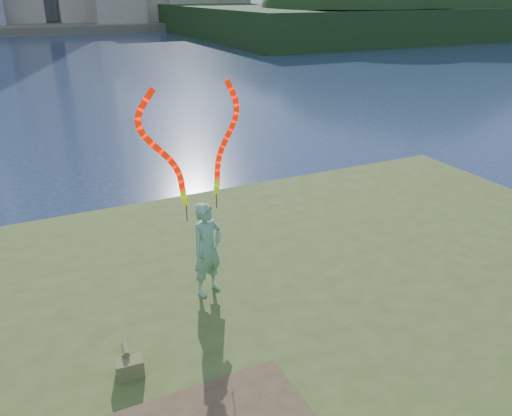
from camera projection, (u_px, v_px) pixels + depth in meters
ground at (260, 330)px, 9.54m from camera, size 320.00×320.00×0.00m
grassy_knoll at (326, 397)px, 7.51m from camera, size 20.00×18.00×0.80m
far_shore at (24, 24)px, 87.84m from camera, size 320.00×40.00×1.20m
wooded_hill at (424, 29)px, 82.65m from camera, size 78.00×50.00×63.00m
woman_with_ribbons at (205, 223)px, 8.80m from camera, size 1.95×0.87×4.15m
canvas_bag at (129, 366)px, 7.24m from camera, size 0.41×0.47×0.37m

